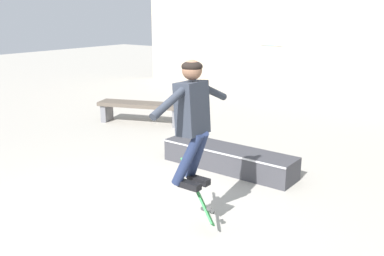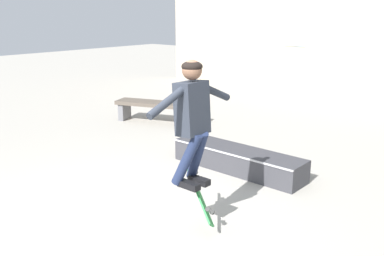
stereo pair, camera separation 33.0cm
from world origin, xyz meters
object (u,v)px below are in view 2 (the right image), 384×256
Objects in this scene: skate_ledge at (238,160)px; skater at (192,113)px; park_bench at (158,107)px; skateboard_flipping at (198,191)px.

skate_ledge is 1.58× the size of skater.
skater reaches higher than skate_ledge.
skateboard_flipping is at bearing -60.26° from park_bench.
skater is at bearing -69.39° from skate_ledge.
park_bench is at bearing 160.68° from skateboard_flipping.
skater is (0.67, -1.87, 1.18)m from skate_ledge.
skater is at bearing -61.18° from park_bench.
skater is 2.01× the size of skateboard_flipping.
skateboard_flipping is at bearing -68.18° from skate_ledge.
skateboard_flipping is (0.01, 0.09, -0.92)m from skater.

